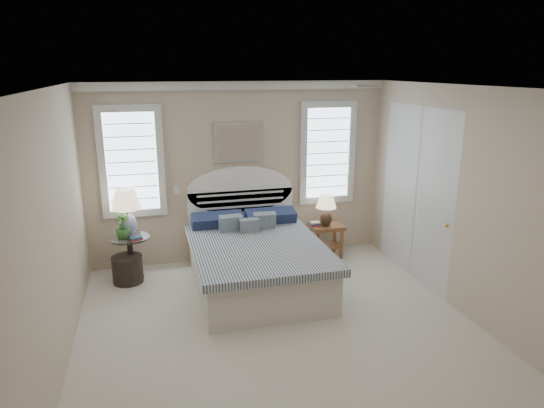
{
  "coord_description": "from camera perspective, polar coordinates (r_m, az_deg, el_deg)",
  "views": [
    {
      "loc": [
        -1.33,
        -4.57,
        2.89
      ],
      "look_at": [
        0.12,
        1.0,
        1.26
      ],
      "focal_mm": 32.0,
      "sensor_mm": 36.0,
      "label": 1
    }
  ],
  "objects": [
    {
      "name": "floor",
      "position": [
        5.57,
        1.46,
        -15.49
      ],
      "size": [
        4.5,
        5.0,
        0.01
      ],
      "primitive_type": "cube",
      "color": "beige",
      "rests_on": "ground"
    },
    {
      "name": "wall_right",
      "position": [
        6.01,
        22.65,
        -0.32
      ],
      "size": [
        0.02,
        5.0,
        2.7
      ],
      "primitive_type": "cube",
      "color": "#CBB198",
      "rests_on": "floor"
    },
    {
      "name": "books_right",
      "position": [
        7.52,
        5.09,
        -2.34
      ],
      "size": [
        0.16,
        0.12,
        0.06
      ],
      "rotation": [
        0.0,
        0.0,
        0.04
      ],
      "color": "#A3282B",
      "rests_on": "nightstand_right"
    },
    {
      "name": "lamp_left",
      "position": [
        6.98,
        -16.74,
        -0.34
      ],
      "size": [
        0.44,
        0.44,
        0.66
      ],
      "rotation": [
        0.0,
        0.0,
        -0.09
      ],
      "color": "silver",
      "rests_on": "side_table_left"
    },
    {
      "name": "painting",
      "position": [
        7.23,
        -3.88,
        7.24
      ],
      "size": [
        0.74,
        0.04,
        0.58
      ],
      "primitive_type": "cube",
      "color": "silver",
      "rests_on": "wall_back"
    },
    {
      "name": "bed",
      "position": [
        6.66,
        -2.01,
        -6.32
      ],
      "size": [
        1.72,
        2.28,
        1.47
      ],
      "color": "beige",
      "rests_on": "floor"
    },
    {
      "name": "ceiling",
      "position": [
        4.76,
        1.69,
        13.49
      ],
      "size": [
        4.5,
        5.0,
        0.01
      ],
      "primitive_type": "cube",
      "color": "white",
      "rests_on": "wall_back"
    },
    {
      "name": "switch_plate",
      "position": [
        7.27,
        -11.19,
        1.64
      ],
      "size": [
        0.08,
        0.01,
        0.12
      ],
      "primitive_type": "cube",
      "color": "silver",
      "rests_on": "wall_back"
    },
    {
      "name": "closet_door",
      "position": [
        6.99,
        16.56,
        1.12
      ],
      "size": [
        0.02,
        1.8,
        2.4
      ],
      "primitive_type": "cube",
      "color": "silver",
      "rests_on": "floor"
    },
    {
      "name": "books_left",
      "position": [
        6.85,
        -15.72,
        -3.91
      ],
      "size": [
        0.19,
        0.17,
        0.04
      ],
      "rotation": [
        0.0,
        0.0,
        0.4
      ],
      "color": "#A3282B",
      "rests_on": "side_table_left"
    },
    {
      "name": "potted_plant",
      "position": [
        6.9,
        -17.18,
        -2.55
      ],
      "size": [
        0.24,
        0.24,
        0.35
      ],
      "primitive_type": "imported",
      "rotation": [
        0.0,
        0.0,
        0.31
      ],
      "color": "#2B692A",
      "rests_on": "side_table_left"
    },
    {
      "name": "nightstand_right",
      "position": [
        7.64,
        6.41,
        -3.46
      ],
      "size": [
        0.5,
        0.4,
        0.53
      ],
      "color": "brown",
      "rests_on": "floor"
    },
    {
      "name": "crown_molding",
      "position": [
        7.16,
        -4.0,
        13.74
      ],
      "size": [
        4.5,
        0.08,
        0.12
      ],
      "primitive_type": "cube",
      "color": "silver",
      "rests_on": "wall_back"
    },
    {
      "name": "window_left",
      "position": [
        7.17,
        -16.18,
        4.79
      ],
      "size": [
        0.9,
        0.06,
        1.6
      ],
      "primitive_type": "cube",
      "color": "#C9E5FF",
      "rests_on": "wall_back"
    },
    {
      "name": "lamp_right",
      "position": [
        7.45,
        6.39,
        -0.31
      ],
      "size": [
        0.37,
        0.37,
        0.5
      ],
      "rotation": [
        0.0,
        0.0,
        -0.21
      ],
      "color": "black",
      "rests_on": "nightstand_right"
    },
    {
      "name": "side_table_left",
      "position": [
        7.08,
        -16.3,
        -5.59
      ],
      "size": [
        0.56,
        0.56,
        0.63
      ],
      "color": "black",
      "rests_on": "floor"
    },
    {
      "name": "hvac_vent",
      "position": [
        5.94,
        10.93,
        13.48
      ],
      "size": [
        0.3,
        0.2,
        0.02
      ],
      "primitive_type": "cube",
      "color": "#B2B2B2",
      "rests_on": "ceiling"
    },
    {
      "name": "floor_pot",
      "position": [
        7.07,
        -16.62,
        -7.36
      ],
      "size": [
        0.51,
        0.51,
        0.38
      ],
      "primitive_type": "cylinder",
      "rotation": [
        0.0,
        0.0,
        -0.26
      ],
      "color": "black",
      "rests_on": "floor"
    },
    {
      "name": "wall_back",
      "position": [
        7.36,
        -3.87,
        3.66
      ],
      "size": [
        4.5,
        0.02,
        2.7
      ],
      "primitive_type": "cube",
      "color": "#CBB198",
      "rests_on": "floor"
    },
    {
      "name": "window_right",
      "position": [
        7.67,
        6.51,
        6.0
      ],
      "size": [
        0.9,
        0.06,
        1.6
      ],
      "primitive_type": "cube",
      "color": "#C9E5FF",
      "rests_on": "wall_back"
    },
    {
      "name": "wall_left",
      "position": [
        4.91,
        -24.64,
        -4.0
      ],
      "size": [
        0.02,
        5.0,
        2.7
      ],
      "primitive_type": "cube",
      "color": "#CBB198",
      "rests_on": "floor"
    }
  ]
}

